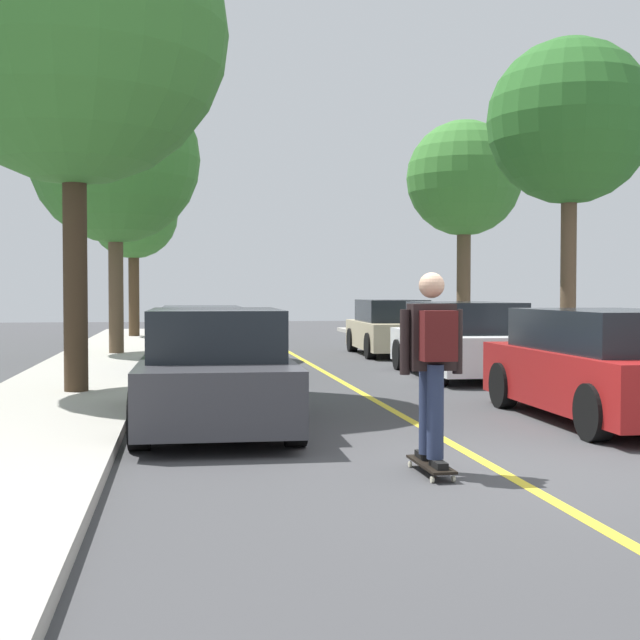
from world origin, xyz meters
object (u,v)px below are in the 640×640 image
(parked_car_left_nearest, at_px, (215,371))
(skateboard, at_px, (431,465))
(street_tree_left_nearest, at_px, (73,30))
(street_tree_right_nearest, at_px, (570,123))
(parked_car_right_nearest, at_px, (610,366))
(street_tree_right_near, at_px, (464,180))
(parked_car_right_far, at_px, (391,328))
(parked_car_left_near, at_px, (202,341))
(street_tree_left_near, at_px, (115,159))
(skateboarder, at_px, (433,355))
(parked_car_right_near, at_px, (462,340))
(street_tree_left_far, at_px, (133,216))

(parked_car_left_nearest, xyz_separation_m, skateboard, (1.81, -2.97, -0.60))
(street_tree_left_nearest, height_order, street_tree_right_nearest, street_tree_left_nearest)
(parked_car_right_nearest, bearing_deg, street_tree_right_near, 80.46)
(street_tree_left_nearest, bearing_deg, street_tree_right_nearest, 13.99)
(parked_car_right_far, bearing_deg, street_tree_right_nearest, -72.29)
(parked_car_left_near, xyz_separation_m, street_tree_left_near, (-1.97, 4.30, 4.19))
(parked_car_right_far, xyz_separation_m, skateboarder, (-3.14, -14.43, 0.39))
(street_tree_right_nearest, bearing_deg, parked_car_left_near, 165.65)
(parked_car_right_nearest, xyz_separation_m, street_tree_right_nearest, (1.97, 5.46, 4.14))
(parked_car_left_near, height_order, parked_car_right_near, parked_car_right_near)
(street_tree_left_far, height_order, skateboard, street_tree_left_far)
(parked_car_right_near, relative_size, skateboard, 5.37)
(parked_car_right_far, height_order, street_tree_left_far, street_tree_left_far)
(street_tree_left_near, relative_size, street_tree_left_far, 1.22)
(parked_car_left_nearest, bearing_deg, parked_car_right_far, 66.59)
(street_tree_left_nearest, bearing_deg, street_tree_left_near, 90.00)
(parked_car_right_far, bearing_deg, parked_car_left_nearest, -113.41)
(parked_car_right_nearest, xyz_separation_m, parked_car_right_far, (-0.00, 11.63, -0.02))
(parked_car_right_far, xyz_separation_m, street_tree_right_nearest, (1.97, -6.17, 4.16))
(parked_car_right_near, distance_m, street_tree_left_nearest, 8.83)
(parked_car_left_nearest, xyz_separation_m, street_tree_left_near, (-1.97, 11.32, 4.16))
(parked_car_left_near, bearing_deg, parked_car_right_near, -15.65)
(street_tree_right_nearest, height_order, skateboarder, street_tree_right_nearest)
(parked_car_right_nearest, relative_size, street_tree_left_near, 0.62)
(parked_car_right_near, relative_size, street_tree_right_near, 0.76)
(parked_car_right_near, distance_m, skateboard, 9.18)
(parked_car_right_near, xyz_separation_m, skateboarder, (-3.14, -8.64, 0.37))
(parked_car_left_nearest, relative_size, skateboard, 4.86)
(street_tree_left_nearest, relative_size, skateboarder, 4.52)
(parked_car_left_near, xyz_separation_m, street_tree_left_nearest, (-1.97, -3.98, 4.87))
(parked_car_left_nearest, distance_m, street_tree_left_far, 19.91)
(street_tree_left_near, height_order, street_tree_right_near, street_tree_left_near)
(parked_car_right_near, relative_size, skateboarder, 2.65)
(street_tree_right_near, bearing_deg, skateboard, -109.43)
(parked_car_left_near, distance_m, skateboard, 10.17)
(parked_car_right_nearest, height_order, skateboarder, skateboarder)
(parked_car_left_nearest, relative_size, parked_car_right_far, 1.01)
(street_tree_right_near, relative_size, skateboard, 7.06)
(street_tree_left_near, bearing_deg, skateboard, -75.19)
(parked_car_right_nearest, bearing_deg, parked_car_right_far, 90.00)
(parked_car_right_near, bearing_deg, parked_car_right_nearest, -89.99)
(parked_car_left_nearest, relative_size, parked_car_left_near, 0.89)
(skateboard, bearing_deg, skateboarder, -88.77)
(street_tree_right_nearest, bearing_deg, street_tree_left_near, 145.67)
(skateboarder, bearing_deg, parked_car_right_far, 77.72)
(parked_car_right_nearest, distance_m, street_tree_left_near, 14.07)
(street_tree_right_near, bearing_deg, street_tree_left_nearest, -136.34)
(street_tree_right_nearest, relative_size, skateboarder, 3.69)
(parked_car_right_far, height_order, skateboard, parked_car_right_far)
(parked_car_right_near, bearing_deg, skateboarder, -109.97)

